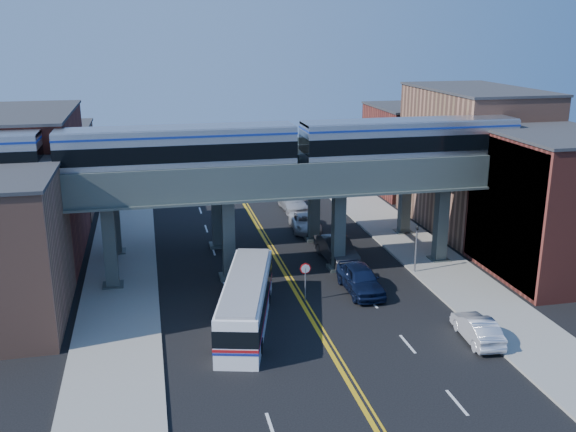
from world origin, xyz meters
The scene contains 20 objects.
ground centered at (0.00, 0.00, 0.00)m, with size 120.00×120.00×0.00m, color black.
sidewalk_west centered at (-11.50, 10.00, 0.08)m, with size 5.00×70.00×0.16m, color gray.
sidewalk_east centered at (11.50, 10.00, 0.08)m, with size 5.00×70.00×0.16m, color gray.
building_west_b centered at (-18.50, 16.00, 5.50)m, with size 8.00×14.00×11.00m, color brown.
building_west_c centered at (-18.50, 29.00, 4.00)m, with size 8.00×10.00×8.00m, color #9B6650.
building_east_a centered at (18.50, 4.00, 5.00)m, with size 8.00×10.00×10.00m, color brown.
building_east_b centered at (18.50, 16.00, 6.00)m, with size 8.00×14.00×12.00m, color #9B6650.
building_east_c centered at (18.50, 29.00, 4.50)m, with size 8.00×10.00×9.00m, color brown.
mural_panel centered at (14.55, 4.00, 4.75)m, with size 0.10×9.50×9.50m, color #29AFB4.
elevated_viaduct_near centered at (0.00, 8.00, 6.47)m, with size 52.00×3.60×7.40m.
elevated_viaduct_far centered at (0.00, 15.00, 6.47)m, with size 52.00×3.60×7.40m.
transit_train centered at (-7.16, 8.00, 9.30)m, with size 48.08×3.01×3.51m.
stop_sign centered at (0.30, 3.00, 1.76)m, with size 0.76×0.09×2.63m.
traffic_signal centered at (9.20, 6.00, 2.30)m, with size 0.15×0.18×4.10m.
transit_bus centered at (-3.97, 0.40, 1.45)m, with size 5.11×11.20×2.82m.
car_lane_a centered at (4.29, 3.71, 0.92)m, with size 2.17×5.38×1.83m, color black.
car_lane_b centered at (4.43, 9.76, 0.91)m, with size 1.92×5.50×1.81m, color #29282B.
car_lane_c centered at (3.94, 17.77, 0.70)m, with size 2.33×5.04×1.40m, color #BCBDBE.
car_lane_d centered at (4.34, 24.21, 0.80)m, with size 2.23×5.48×1.59m, color #B2B2B7.
car_parked_curb centered at (8.50, -4.41, 0.72)m, with size 1.53×4.39×1.45m, color silver.
Camera 1 is at (-9.09, -34.30, 17.12)m, focal length 40.00 mm.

